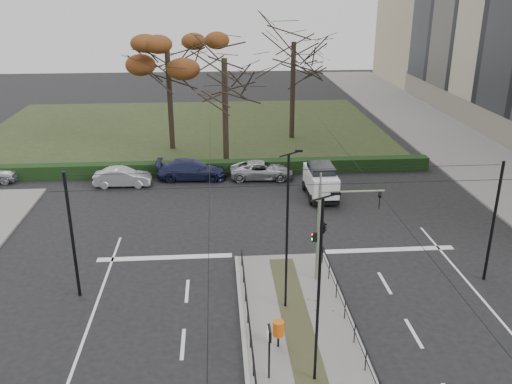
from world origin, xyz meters
TOP-DOWN VIEW (x-y plane):
  - ground at (0.00, 0.00)m, footprint 140.00×140.00m
  - median_island at (0.00, -2.50)m, footprint 4.40×15.00m
  - sidewalk_east at (18.00, 22.00)m, footprint 8.00×90.00m
  - park at (-6.00, 32.00)m, footprint 38.00×26.00m
  - hedge at (-6.00, 18.60)m, footprint 38.00×1.00m
  - median_railing at (0.00, -2.60)m, footprint 4.14×13.24m
  - catenary at (0.00, 1.62)m, footprint 20.00×34.00m
  - traffic_light at (1.73, 2.43)m, footprint 3.27×1.87m
  - litter_bin at (-0.96, -2.61)m, footprint 0.44×0.44m
  - info_panel at (-1.51, -4.38)m, footprint 0.12×0.55m
  - streetlamp_median_near at (0.14, -4.57)m, footprint 0.60×0.12m
  - streetlamp_median_far at (-0.31, 0.18)m, footprint 0.60×0.12m
  - parked_car_second at (-9.82, 16.52)m, footprint 3.97×1.41m
  - parked_car_third at (-5.01, 17.63)m, footprint 5.14×2.30m
  - parked_car_fourth at (0.11, 17.37)m, footprint 4.70×2.35m
  - white_van at (3.70, 13.39)m, footprint 1.94×4.10m
  - rust_tree at (-6.94, 25.48)m, footprint 8.91×8.91m
  - bare_tree_center at (3.82, 28.19)m, footprint 7.57×7.57m
  - bare_tree_near at (-2.41, 20.75)m, footprint 6.16×6.16m

SIDE VIEW (x-z plane):
  - ground at x=0.00m, z-range 0.00..0.00m
  - park at x=-6.00m, z-range 0.00..0.10m
  - median_island at x=0.00m, z-range 0.00..0.14m
  - sidewalk_east at x=18.00m, z-range 0.00..0.14m
  - hedge at x=-6.00m, z-range 0.00..1.00m
  - parked_car_fourth at x=0.11m, z-range 0.00..1.28m
  - parked_car_second at x=-9.82m, z-range 0.00..1.31m
  - parked_car_third at x=-5.01m, z-range 0.00..1.46m
  - litter_bin at x=-0.96m, z-range 0.38..1.51m
  - median_railing at x=0.00m, z-range 0.52..1.44m
  - white_van at x=3.70m, z-range 0.05..2.29m
  - info_panel at x=-1.51m, z-range 0.74..2.86m
  - traffic_light at x=1.73m, z-range 0.53..5.35m
  - catenary at x=0.00m, z-range 0.42..6.42m
  - streetlamp_median_far at x=-0.31m, z-range 0.20..7.35m
  - streetlamp_median_near at x=0.14m, z-range 0.20..7.37m
  - bare_tree_near at x=-2.41m, z-range 2.24..13.09m
  - bare_tree_center at x=3.82m, z-range 2.35..13.75m
  - rust_tree at x=-6.94m, z-range 2.99..14.15m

